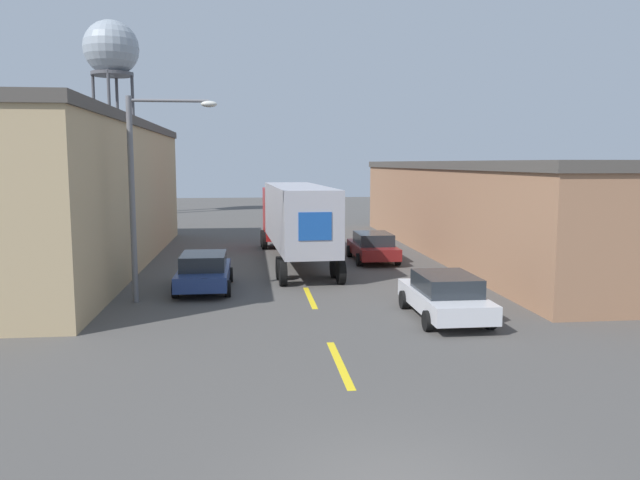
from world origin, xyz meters
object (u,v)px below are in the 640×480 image
parked_car_right_mid (445,295)px  parked_car_left_far (204,271)px  parked_car_right_far (373,246)px  street_lamp (144,181)px  semi_truck (295,216)px  water_tower (111,52)px

parked_car_right_mid → parked_car_left_far: 9.52m
parked_car_right_far → street_lamp: bearing=-140.0°
parked_car_right_mid → street_lamp: (-9.69, 3.49, 3.51)m
semi_truck → parked_car_left_far: 7.70m
parked_car_right_mid → parked_car_left_far: (-7.86, 5.38, 0.00)m
street_lamp → parked_car_right_far: bearing=40.0°
parked_car_right_mid → parked_car_right_far: size_ratio=1.00×
parked_car_left_far → street_lamp: street_lamp is taller
parked_car_right_far → parked_car_left_far: bearing=-141.5°
parked_car_right_mid → parked_car_right_far: same height
semi_truck → water_tower: size_ratio=0.77×
semi_truck → water_tower: bearing=113.6°
water_tower → parked_car_right_far: bearing=-58.2°
street_lamp → water_tower: bearing=103.0°
parked_car_right_far → water_tower: 37.72m
semi_truck → street_lamp: bearing=-127.6°
semi_truck → street_lamp: street_lamp is taller
parked_car_left_far → water_tower: (-10.55, 35.97, 14.13)m
semi_truck → parked_car_right_far: semi_truck is taller
parked_car_right_mid → street_lamp: size_ratio=0.65×
water_tower → parked_car_left_far: bearing=-73.7°
parked_car_right_mid → parked_car_left_far: bearing=145.6°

